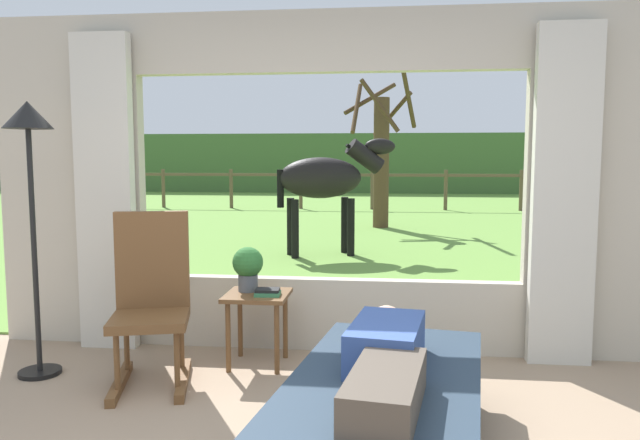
# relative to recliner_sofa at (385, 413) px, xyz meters

# --- Properties ---
(back_wall_with_window) EXTENTS (5.20, 0.12, 2.55)m
(back_wall_with_window) POSITION_rel_recliner_sofa_xyz_m (-0.46, 1.66, 1.03)
(back_wall_with_window) COLOR #BCB29E
(back_wall_with_window) RESTS_ON ground_plane
(curtain_panel_left) EXTENTS (0.44, 0.10, 2.40)m
(curtain_panel_left) POSITION_rel_recliner_sofa_xyz_m (-2.15, 1.52, 0.98)
(curtain_panel_left) COLOR beige
(curtain_panel_left) RESTS_ON ground_plane
(curtain_panel_right) EXTENTS (0.44, 0.10, 2.40)m
(curtain_panel_right) POSITION_rel_recliner_sofa_xyz_m (1.23, 1.52, 0.98)
(curtain_panel_right) COLOR beige
(curtain_panel_right) RESTS_ON ground_plane
(outdoor_pasture_lawn) EXTENTS (36.00, 21.68, 0.02)m
(outdoor_pasture_lawn) POSITION_rel_recliner_sofa_xyz_m (-0.46, 12.56, -0.21)
(outdoor_pasture_lawn) COLOR olive
(outdoor_pasture_lawn) RESTS_ON ground_plane
(distant_hill_ridge) EXTENTS (36.00, 2.00, 2.40)m
(distant_hill_ridge) POSITION_rel_recliner_sofa_xyz_m (-0.46, 22.40, 0.98)
(distant_hill_ridge) COLOR #436533
(distant_hill_ridge) RESTS_ON ground_plane
(recliner_sofa) EXTENTS (1.14, 1.81, 0.42)m
(recliner_sofa) POSITION_rel_recliner_sofa_xyz_m (0.00, 0.00, 0.00)
(recliner_sofa) COLOR black
(recliner_sofa) RESTS_ON ground_plane
(reclining_person) EXTENTS (0.42, 1.44, 0.22)m
(reclining_person) POSITION_rel_recliner_sofa_xyz_m (0.00, -0.05, 0.30)
(reclining_person) COLOR #334C8C
(reclining_person) RESTS_ON recliner_sofa
(rocking_chair) EXTENTS (0.62, 0.78, 1.12)m
(rocking_chair) POSITION_rel_recliner_sofa_xyz_m (-1.54, 0.86, 0.33)
(rocking_chair) COLOR brown
(rocking_chair) RESTS_ON ground_plane
(side_table) EXTENTS (0.44, 0.44, 0.52)m
(side_table) POSITION_rel_recliner_sofa_xyz_m (-0.91, 1.24, 0.21)
(side_table) COLOR brown
(side_table) RESTS_ON ground_plane
(potted_plant) EXTENTS (0.22, 0.22, 0.32)m
(potted_plant) POSITION_rel_recliner_sofa_xyz_m (-0.99, 1.30, 0.48)
(potted_plant) COLOR #4C5156
(potted_plant) RESTS_ON side_table
(book_stack) EXTENTS (0.18, 0.15, 0.05)m
(book_stack) POSITION_rel_recliner_sofa_xyz_m (-0.83, 1.18, 0.32)
(book_stack) COLOR #337247
(book_stack) RESTS_ON side_table
(floor_lamp_left) EXTENTS (0.32, 0.32, 1.84)m
(floor_lamp_left) POSITION_rel_recliner_sofa_xyz_m (-2.35, 0.88, 1.27)
(floor_lamp_left) COLOR black
(floor_lamp_left) RESTS_ON ground_plane
(horse) EXTENTS (1.80, 0.99, 1.73)m
(horse) POSITION_rel_recliner_sofa_xyz_m (-0.92, 6.01, 0.94)
(horse) COLOR black
(horse) RESTS_ON outdoor_pasture_lawn
(pasture_tree) EXTENTS (1.52, 1.44, 3.34)m
(pasture_tree) POSITION_rel_recliner_sofa_xyz_m (-0.17, 9.70, 1.33)
(pasture_tree) COLOR #4C3823
(pasture_tree) RESTS_ON outdoor_pasture_lawn
(pasture_fence_line) EXTENTS (16.10, 0.10, 1.10)m
(pasture_fence_line) POSITION_rel_recliner_sofa_xyz_m (-0.46, 13.98, 0.53)
(pasture_fence_line) COLOR brown
(pasture_fence_line) RESTS_ON outdoor_pasture_lawn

